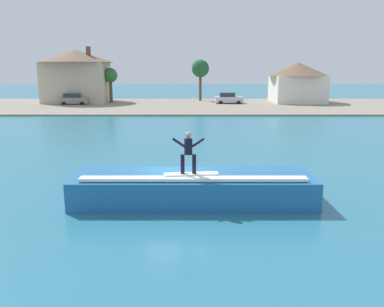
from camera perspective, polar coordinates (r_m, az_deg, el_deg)
The scene contains 11 objects.
ground_plane at distance 17.38m, azimuth -2.69°, elevation -6.17°, with size 260.00×260.00×0.00m, color #286983.
wave_crest at distance 16.37m, azimuth 0.02°, elevation -5.02°, with size 9.92×2.84×1.33m.
surfboard at distance 15.69m, azimuth -0.26°, elevation -3.01°, with size 2.22×0.70×0.06m.
surfer at distance 15.41m, azimuth -0.70°, elevation 0.45°, with size 1.28×0.32×1.69m.
shoreline_bank at distance 58.57m, azimuth -0.92°, elevation 7.02°, with size 120.00×24.87×0.19m.
car_near_shore at distance 62.39m, azimuth -17.00°, elevation 7.60°, with size 4.21×2.27×1.86m.
car_far_shore at distance 61.52m, azimuth 5.20°, elevation 8.02°, with size 4.25×2.27×1.86m.
house_with_chimney at distance 66.21m, azimuth -16.73°, elevation 11.24°, with size 11.97×11.97×8.85m.
house_gabled_white at distance 65.27m, azimuth 14.97°, elevation 10.19°, with size 9.74×9.74×6.43m.
tree_tall_bare at distance 64.44m, azimuth -12.02°, elevation 10.96°, with size 2.29×2.29×5.61m.
tree_short_bushy at distance 66.41m, azimuth 1.06°, elevation 12.23°, with size 2.91×2.91×6.98m.
Camera 1 is at (0.76, -16.47, 5.51)m, focal length 36.51 mm.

